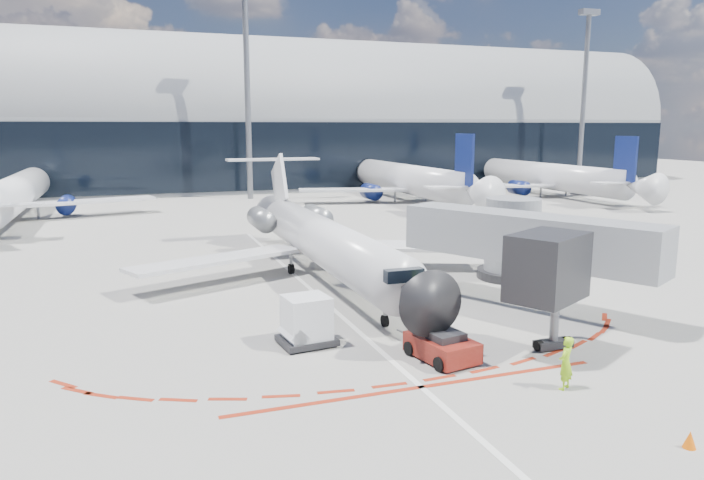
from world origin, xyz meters
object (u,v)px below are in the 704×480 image
object	(u,v)px
regional_jet	(320,238)
uld_container	(307,321)
pushback_tug	(442,347)
ramp_worker	(566,363)

from	to	relation	value
regional_jet	uld_container	xyz separation A→B (m)	(-3.97, -11.32, -1.32)
uld_container	regional_jet	bearing A→B (deg)	64.17
regional_jet	uld_container	distance (m)	12.07
regional_jet	pushback_tug	xyz separation A→B (m)	(0.56, -14.69, -1.83)
pushback_tug	ramp_worker	bearing A→B (deg)	-66.30
ramp_worker	uld_container	world-z (taller)	uld_container
regional_jet	uld_container	size ratio (longest dim) A/B	11.68
regional_jet	uld_container	bearing A→B (deg)	-109.34
uld_container	pushback_tug	bearing A→B (deg)	-43.16
ramp_worker	uld_container	distance (m)	10.28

